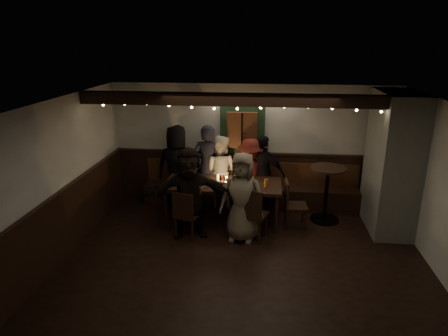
# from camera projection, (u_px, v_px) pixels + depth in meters

# --- Properties ---
(room) EXTENTS (6.02, 5.01, 2.62)m
(room) POSITION_uv_depth(u_px,v_px,m) (305.00, 173.00, 7.54)
(room) COLOR black
(room) RESTS_ON ground
(dining_table) EXTENTS (2.26, 0.97, 0.98)m
(dining_table) POSITION_uv_depth(u_px,v_px,m) (223.00, 186.00, 7.79)
(dining_table) COLOR black
(dining_table) RESTS_ON ground
(chair_near_left) EXTENTS (0.50, 0.50, 0.91)m
(chair_near_left) POSITION_uv_depth(u_px,v_px,m) (186.00, 212.00, 7.18)
(chair_near_left) COLOR black
(chair_near_left) RESTS_ON ground
(chair_near_right) EXTENTS (0.57, 0.57, 1.00)m
(chair_near_right) POSITION_uv_depth(u_px,v_px,m) (252.00, 212.00, 7.07)
(chair_near_right) COLOR black
(chair_near_right) RESTS_ON ground
(chair_end) EXTENTS (0.45, 0.45, 0.93)m
(chair_end) POSITION_uv_depth(u_px,v_px,m) (291.00, 201.00, 7.61)
(chair_end) COLOR black
(chair_end) RESTS_ON ground
(high_top) EXTENTS (0.70, 0.70, 1.12)m
(high_top) POSITION_uv_depth(u_px,v_px,m) (327.00, 187.00, 7.83)
(high_top) COLOR black
(high_top) RESTS_ON ground
(person_a) EXTENTS (0.88, 0.57, 1.79)m
(person_a) POSITION_uv_depth(u_px,v_px,m) (177.00, 167.00, 8.46)
(person_a) COLOR black
(person_a) RESTS_ON ground
(person_b) EXTENTS (0.71, 0.51, 1.81)m
(person_b) POSITION_uv_depth(u_px,v_px,m) (208.00, 166.00, 8.45)
(person_b) COLOR #21212F
(person_b) RESTS_ON ground
(person_c) EXTENTS (0.90, 0.79, 1.58)m
(person_c) POSITION_uv_depth(u_px,v_px,m) (220.00, 171.00, 8.50)
(person_c) COLOR white
(person_c) RESTS_ON ground
(person_d) EXTENTS (1.12, 0.86, 1.54)m
(person_d) POSITION_uv_depth(u_px,v_px,m) (250.00, 175.00, 8.35)
(person_d) COLOR #581914
(person_d) RESTS_ON ground
(person_e) EXTENTS (1.02, 0.67, 1.61)m
(person_e) POSITION_uv_depth(u_px,v_px,m) (263.00, 173.00, 8.33)
(person_e) COLOR black
(person_e) RESTS_ON ground
(person_f) EXTENTS (1.63, 0.81, 1.68)m
(person_f) POSITION_uv_depth(u_px,v_px,m) (189.00, 193.00, 7.17)
(person_f) COLOR black
(person_f) RESTS_ON ground
(person_g) EXTENTS (0.86, 0.62, 1.63)m
(person_g) POSITION_uv_depth(u_px,v_px,m) (242.00, 197.00, 7.04)
(person_g) COLOR #7D6E59
(person_g) RESTS_ON ground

